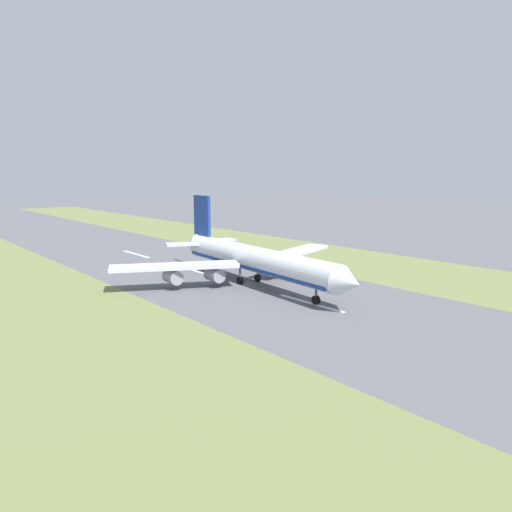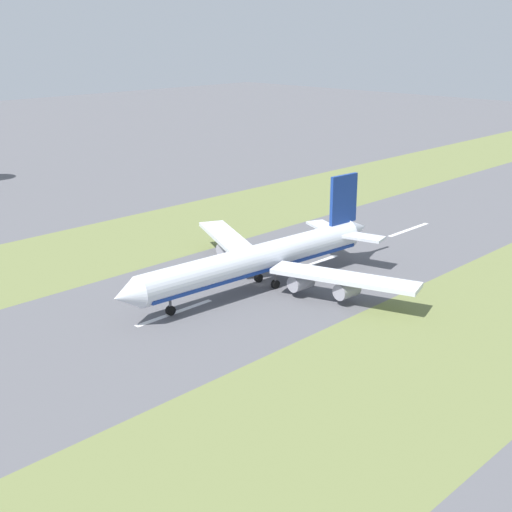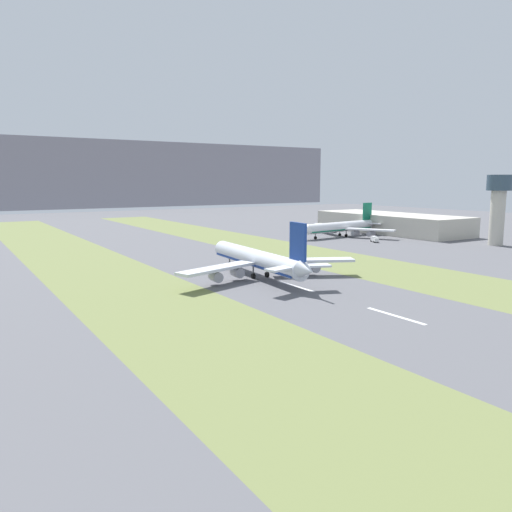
# 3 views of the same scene
# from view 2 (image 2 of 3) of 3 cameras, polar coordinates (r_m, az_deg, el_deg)

# --- Properties ---
(ground_plane) EXTENTS (800.00, 800.00, 0.00)m
(ground_plane) POSITION_cam_2_polar(r_m,az_deg,el_deg) (149.47, 0.24, -2.16)
(ground_plane) COLOR #56565B
(grass_median_west) EXTENTS (40.00, 600.00, 0.01)m
(grass_median_west) POSITION_cam_2_polar(r_m,az_deg,el_deg) (124.91, 15.39, -7.02)
(grass_median_west) COLOR olive
(grass_median_west) RESTS_ON ground
(grass_median_east) EXTENTS (40.00, 600.00, 0.01)m
(grass_median_east) POSITION_cam_2_polar(r_m,az_deg,el_deg) (182.02, -10.02, 1.26)
(grass_median_east) COLOR olive
(grass_median_east) RESTS_ON ground
(centreline_dash_near) EXTENTS (1.20, 18.00, 0.01)m
(centreline_dash_near) POSITION_cam_2_polar(r_m,az_deg,el_deg) (192.82, 12.12, 2.07)
(centreline_dash_near) COLOR silver
(centreline_dash_near) RESTS_ON ground
(centreline_dash_mid) EXTENTS (1.20, 18.00, 0.01)m
(centreline_dash_mid) POSITION_cam_2_polar(r_m,az_deg,el_deg) (161.59, 4.47, -0.65)
(centreline_dash_mid) COLOR silver
(centreline_dash_mid) RESTS_ON ground
(centreline_dash_far) EXTENTS (1.20, 18.00, 0.01)m
(centreline_dash_far) POSITION_cam_2_polar(r_m,az_deg,el_deg) (135.08, -6.51, -4.53)
(centreline_dash_far) COLOR silver
(centreline_dash_far) RESTS_ON ground
(airplane_main_jet) EXTENTS (63.96, 67.22, 20.20)m
(airplane_main_jet) POSITION_cam_2_polar(r_m,az_deg,el_deg) (145.56, 0.56, -0.21)
(airplane_main_jet) COLOR silver
(airplane_main_jet) RESTS_ON ground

